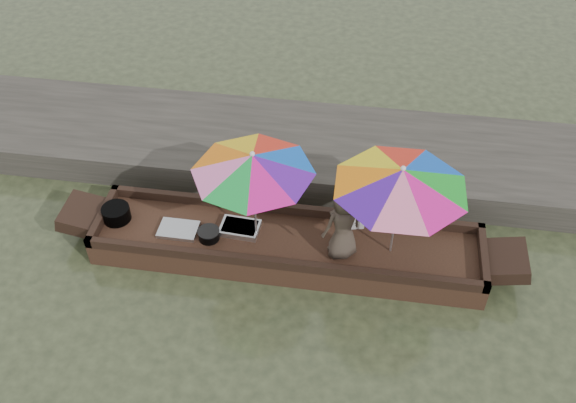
# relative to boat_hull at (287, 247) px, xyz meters

# --- Properties ---
(water) EXTENTS (80.00, 80.00, 0.00)m
(water) POSITION_rel_boat_hull_xyz_m (0.00, 0.00, -0.17)
(water) COLOR #2B311F
(water) RESTS_ON ground
(dock) EXTENTS (22.00, 2.20, 0.50)m
(dock) POSITION_rel_boat_hull_xyz_m (0.00, 2.20, 0.08)
(dock) COLOR #2D2B26
(dock) RESTS_ON ground
(boat_hull) EXTENTS (5.63, 1.20, 0.35)m
(boat_hull) POSITION_rel_boat_hull_xyz_m (0.00, 0.00, 0.00)
(boat_hull) COLOR black
(boat_hull) RESTS_ON water
(cooking_pot) EXTENTS (0.41, 0.41, 0.22)m
(cooking_pot) POSITION_rel_boat_hull_xyz_m (-2.56, 0.04, 0.28)
(cooking_pot) COLOR black
(cooking_pot) RESTS_ON boat_hull
(tray_crayfish) EXTENTS (0.59, 0.43, 0.09)m
(tray_crayfish) POSITION_rel_boat_hull_xyz_m (-0.71, 0.07, 0.22)
(tray_crayfish) COLOR silver
(tray_crayfish) RESTS_ON boat_hull
(tray_scallop) EXTENTS (0.57, 0.39, 0.06)m
(tray_scallop) POSITION_rel_boat_hull_xyz_m (-1.59, -0.08, 0.21)
(tray_scallop) COLOR silver
(tray_scallop) RESTS_ON boat_hull
(charcoal_grill) EXTENTS (0.30, 0.30, 0.14)m
(charcoal_grill) POSITION_rel_boat_hull_xyz_m (-1.11, -0.15, 0.25)
(charcoal_grill) COLOR black
(charcoal_grill) RESTS_ON boat_hull
(supply_bag) EXTENTS (0.32, 0.28, 0.26)m
(supply_bag) POSITION_rel_boat_hull_xyz_m (0.92, 0.45, 0.30)
(supply_bag) COLOR silver
(supply_bag) RESTS_ON boat_hull
(vendor) EXTENTS (0.68, 0.62, 1.16)m
(vendor) POSITION_rel_boat_hull_xyz_m (0.79, -0.15, 0.76)
(vendor) COLOR #43372E
(vendor) RESTS_ON boat_hull
(umbrella_bow) EXTENTS (1.83, 1.83, 1.55)m
(umbrella_bow) POSITION_rel_boat_hull_xyz_m (-0.45, 0.00, 0.95)
(umbrella_bow) COLOR blue
(umbrella_bow) RESTS_ON boat_hull
(umbrella_stern) EXTENTS (2.39, 2.39, 1.55)m
(umbrella_stern) POSITION_rel_boat_hull_xyz_m (1.48, 0.00, 0.95)
(umbrella_stern) COLOR blue
(umbrella_stern) RESTS_ON boat_hull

